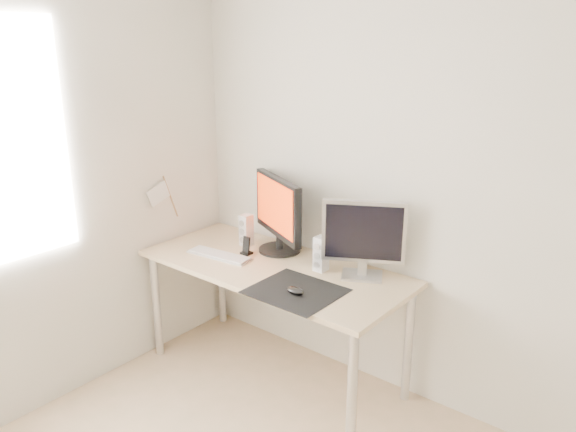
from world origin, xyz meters
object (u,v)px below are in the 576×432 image
Objects in this scene: desk at (274,278)px; speaker_right at (321,254)px; main_monitor at (278,212)px; speaker_left at (246,230)px; keyboard at (219,255)px; phone_dock at (246,249)px; mouse at (295,291)px; second_monitor at (364,236)px.

desk is 0.33m from speaker_right.
speaker_left is at bearing -168.33° from main_monitor.
speaker_left is 0.47× the size of keyboard.
desk is at bearing -6.85° from phone_dock.
mouse is 0.23× the size of second_monitor.
second_monitor is at bearing -0.88° from main_monitor.
speaker_right is at bearing 19.32° from keyboard.
second_monitor is at bearing 18.63° from keyboard.
desk is at bearing -159.68° from second_monitor.
second_monitor is 0.84m from speaker_left.
desk is 3.71× the size of keyboard.
main_monitor reaches higher than desk.
speaker_right reaches higher than keyboard.
desk is 7.97× the size of speaker_right.
main_monitor is at bearing 11.67° from speaker_left.
speaker_left is at bearing 90.38° from keyboard.
keyboard is at bearing -89.62° from speaker_left.
desk is at bearing 146.50° from mouse.
speaker_right is at bearing 23.32° from desk.
second_monitor is 1.01× the size of keyboard.
mouse is 0.41m from desk.
speaker_right is at bearing -11.69° from main_monitor.
desk is 0.61m from second_monitor.
desk is at bearing -22.53° from speaker_left.
speaker_left reaches higher than mouse.
keyboard is 0.17m from phone_dock.
second_monitor is 2.17× the size of speaker_right.
speaker_left is 0.60m from speaker_right.
second_monitor is 2.17× the size of speaker_left.
main_monitor is 1.20× the size of keyboard.
second_monitor reaches higher than phone_dock.
speaker_right reaches higher than phone_dock.
main_monitor reaches higher than phone_dock.
phone_dock is at bearing -170.59° from speaker_right.
desk is 14.26× the size of phone_dock.
main_monitor is 2.57× the size of speaker_left.
speaker_right is (0.60, -0.03, 0.00)m from speaker_left.
main_monitor reaches higher than speaker_left.
keyboard is (-0.68, 0.12, -0.01)m from mouse.
speaker_left is (-0.35, 0.14, 0.18)m from desk.
phone_dock reaches higher than desk.
main_monitor reaches higher than speaker_right.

